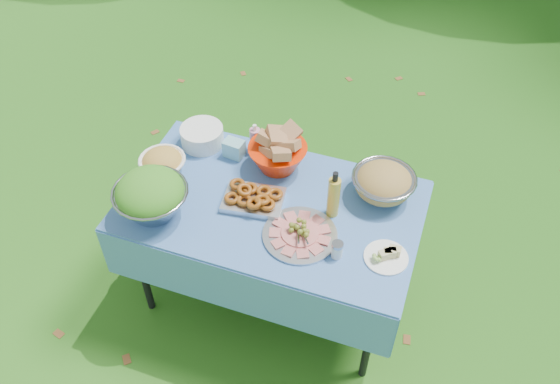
{
  "coord_description": "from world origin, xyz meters",
  "views": [
    {
      "loc": [
        0.71,
        -1.86,
        2.9
      ],
      "look_at": [
        0.05,
        0.0,
        0.86
      ],
      "focal_mm": 38.0,
      "sensor_mm": 36.0,
      "label": 1
    }
  ],
  "objects_px": {
    "picnic_table": "(272,252)",
    "oil_bottle": "(334,194)",
    "bread_bowl": "(278,152)",
    "charcuterie_platter": "(300,230)",
    "salad_bowl": "(151,195)",
    "pasta_bowl_steel": "(384,182)",
    "plate_stack": "(202,136)"
  },
  "relations": [
    {
      "from": "picnic_table",
      "to": "oil_bottle",
      "type": "relative_size",
      "value": 5.37
    },
    {
      "from": "bread_bowl",
      "to": "charcuterie_platter",
      "type": "height_order",
      "value": "bread_bowl"
    },
    {
      "from": "picnic_table",
      "to": "salad_bowl",
      "type": "bearing_deg",
      "value": -155.06
    },
    {
      "from": "bread_bowl",
      "to": "oil_bottle",
      "type": "height_order",
      "value": "oil_bottle"
    },
    {
      "from": "picnic_table",
      "to": "pasta_bowl_steel",
      "type": "height_order",
      "value": "pasta_bowl_steel"
    },
    {
      "from": "pasta_bowl_steel",
      "to": "charcuterie_platter",
      "type": "height_order",
      "value": "pasta_bowl_steel"
    },
    {
      "from": "picnic_table",
      "to": "oil_bottle",
      "type": "xyz_separation_m",
      "value": [
        0.3,
        0.04,
        0.52
      ]
    },
    {
      "from": "plate_stack",
      "to": "bread_bowl",
      "type": "height_order",
      "value": "bread_bowl"
    },
    {
      "from": "oil_bottle",
      "to": "charcuterie_platter",
      "type": "bearing_deg",
      "value": -118.73
    },
    {
      "from": "salad_bowl",
      "to": "bread_bowl",
      "type": "bearing_deg",
      "value": 47.95
    },
    {
      "from": "picnic_table",
      "to": "pasta_bowl_steel",
      "type": "distance_m",
      "value": 0.73
    },
    {
      "from": "plate_stack",
      "to": "pasta_bowl_steel",
      "type": "bearing_deg",
      "value": -3.08
    },
    {
      "from": "salad_bowl",
      "to": "oil_bottle",
      "type": "bearing_deg",
      "value": 19.1
    },
    {
      "from": "salad_bowl",
      "to": "oil_bottle",
      "type": "height_order",
      "value": "oil_bottle"
    },
    {
      "from": "bread_bowl",
      "to": "salad_bowl",
      "type": "bearing_deg",
      "value": -132.05
    },
    {
      "from": "oil_bottle",
      "to": "bread_bowl",
      "type": "bearing_deg",
      "value": 148.19
    },
    {
      "from": "bread_bowl",
      "to": "oil_bottle",
      "type": "relative_size",
      "value": 1.13
    },
    {
      "from": "plate_stack",
      "to": "oil_bottle",
      "type": "distance_m",
      "value": 0.85
    },
    {
      "from": "pasta_bowl_steel",
      "to": "salad_bowl",
      "type": "bearing_deg",
      "value": -154.28
    },
    {
      "from": "pasta_bowl_steel",
      "to": "picnic_table",
      "type": "bearing_deg",
      "value": -153.49
    },
    {
      "from": "picnic_table",
      "to": "bread_bowl",
      "type": "relative_size",
      "value": 4.77
    },
    {
      "from": "pasta_bowl_steel",
      "to": "bread_bowl",
      "type": "bearing_deg",
      "value": 178.24
    },
    {
      "from": "plate_stack",
      "to": "pasta_bowl_steel",
      "type": "height_order",
      "value": "pasta_bowl_steel"
    },
    {
      "from": "plate_stack",
      "to": "oil_bottle",
      "type": "relative_size",
      "value": 0.86
    },
    {
      "from": "bread_bowl",
      "to": "oil_bottle",
      "type": "xyz_separation_m",
      "value": [
        0.36,
        -0.22,
        0.03
      ]
    },
    {
      "from": "salad_bowl",
      "to": "oil_bottle",
      "type": "relative_size",
      "value": 1.32
    },
    {
      "from": "salad_bowl",
      "to": "charcuterie_platter",
      "type": "height_order",
      "value": "salad_bowl"
    },
    {
      "from": "salad_bowl",
      "to": "pasta_bowl_steel",
      "type": "bearing_deg",
      "value": 25.72
    },
    {
      "from": "picnic_table",
      "to": "pasta_bowl_steel",
      "type": "xyz_separation_m",
      "value": [
        0.5,
        0.25,
        0.46
      ]
    },
    {
      "from": "salad_bowl",
      "to": "charcuterie_platter",
      "type": "bearing_deg",
      "value": 7.62
    },
    {
      "from": "charcuterie_platter",
      "to": "oil_bottle",
      "type": "bearing_deg",
      "value": 61.27
    },
    {
      "from": "pasta_bowl_steel",
      "to": "charcuterie_platter",
      "type": "relative_size",
      "value": 0.88
    }
  ]
}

